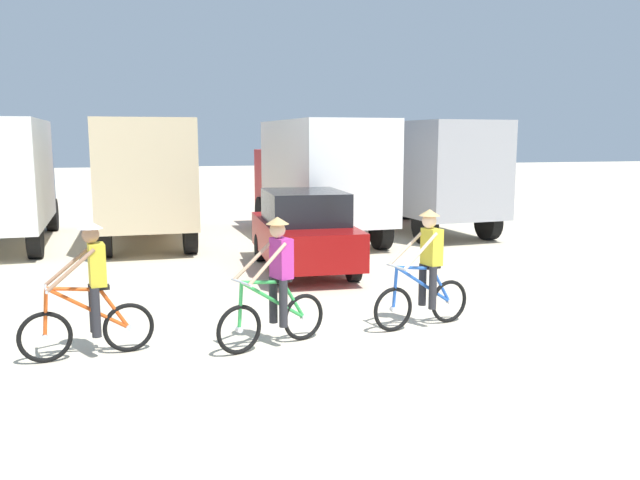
{
  "coord_description": "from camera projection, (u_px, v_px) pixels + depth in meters",
  "views": [
    {
      "loc": [
        -3.55,
        -7.2,
        2.89
      ],
      "look_at": [
        -0.57,
        3.77,
        1.1
      ],
      "focal_mm": 36.67,
      "sensor_mm": 36.0,
      "label": 1
    }
  ],
  "objects": [
    {
      "name": "box_truck_grey_hauler",
      "position": [
        419.0,
        171.0,
        20.12
      ],
      "size": [
        2.88,
        6.91,
        3.35
      ],
      "color": "#9E9EA3",
      "rests_on": "ground"
    },
    {
      "name": "box_truck_tan_camper",
      "position": [
        144.0,
        175.0,
        18.01
      ],
      "size": [
        2.44,
        6.77,
        3.35
      ],
      "color": "#CCB78E",
      "rests_on": "ground"
    },
    {
      "name": "ground_plane",
      "position": [
        442.0,
        369.0,
        8.23
      ],
      "size": [
        120.0,
        120.0,
        0.0
      ],
      "primitive_type": "plane",
      "color": "beige"
    },
    {
      "name": "box_truck_avon_van",
      "position": [
        318.0,
        173.0,
        18.6
      ],
      "size": [
        2.63,
        6.84,
        3.35
      ],
      "color": "white",
      "rests_on": "ground"
    },
    {
      "name": "sedan_parked",
      "position": [
        304.0,
        231.0,
        14.17
      ],
      "size": [
        1.96,
        4.28,
        1.76
      ],
      "color": "maroon",
      "rests_on": "ground"
    },
    {
      "name": "cyclist_orange_shirt",
      "position": [
        91.0,
        295.0,
        8.58
      ],
      "size": [
        1.72,
        0.54,
        1.82
      ],
      "color": "black",
      "rests_on": "ground"
    },
    {
      "name": "cyclist_near_camera",
      "position": [
        426.0,
        273.0,
        9.97
      ],
      "size": [
        1.7,
        0.57,
        1.82
      ],
      "color": "black",
      "rests_on": "ground"
    },
    {
      "name": "cyclist_cowboy_hat",
      "position": [
        276.0,
        287.0,
        9.02
      ],
      "size": [
        1.64,
        0.76,
        1.82
      ],
      "color": "black",
      "rests_on": "ground"
    }
  ]
}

